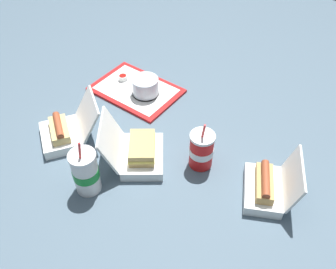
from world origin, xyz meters
name	(u,v)px	position (x,y,z in m)	size (l,w,h in m)	color
ground_plane	(161,140)	(0.00, 0.00, 0.00)	(3.20, 3.20, 0.00)	#4C6070
food_tray	(136,90)	(-0.28, 0.16, 0.01)	(0.38, 0.28, 0.01)	red
cake_container	(145,87)	(-0.23, 0.17, 0.05)	(0.12, 0.12, 0.08)	black
ketchup_cup	(123,78)	(-0.37, 0.17, 0.03)	(0.04, 0.04, 0.02)	white
napkin_stack	(124,91)	(-0.31, 0.12, 0.02)	(0.10, 0.10, 0.00)	white
plastic_fork	(138,81)	(-0.31, 0.21, 0.02)	(0.11, 0.01, 0.01)	white
clamshell_hotdog_center	(267,187)	(0.44, 0.03, 0.04)	(0.24, 0.25, 0.16)	white
clamshell_hotdog_front	(64,132)	(-0.29, -0.23, 0.04)	(0.27, 0.28, 0.17)	white
clamshell_sandwich_right	(139,152)	(0.01, -0.13, 0.04)	(0.29, 0.29, 0.18)	white
soda_cup_back	(201,150)	(0.19, 0.00, 0.07)	(0.09, 0.09, 0.20)	red
soda_cup_left	(86,172)	(-0.04, -0.33, 0.08)	(0.09, 0.09, 0.23)	white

